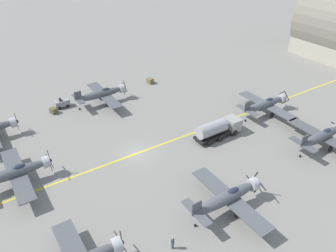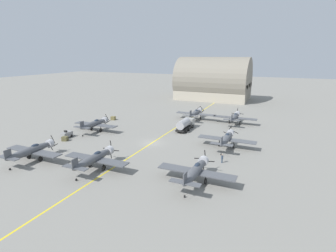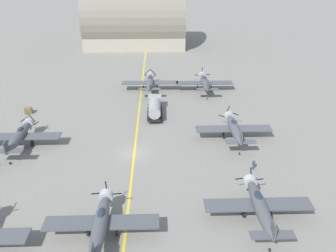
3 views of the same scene
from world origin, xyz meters
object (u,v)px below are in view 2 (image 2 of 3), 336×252
object	(u,v)px
airplane_far_right	(235,117)
hangar	(213,83)
airplane_near_left	(32,150)
fuel_tanker	(185,124)
airplane_far_center	(195,113)
airplane_near_right	(196,171)
airplane_near_center	(95,158)
supply_crate_by_tanker	(65,139)
airplane_mid_right	(226,139)
supply_crate_mid_lane	(113,118)
ground_crew_walking	(222,158)
airplane_mid_left	(95,124)
tow_tractor	(67,134)

from	to	relation	value
airplane_far_right	hangar	world-z (taller)	hangar
airplane_near_left	fuel_tanker	bearing A→B (deg)	58.16
airplane_far_center	airplane_far_right	distance (m)	11.64
hangar	airplane_near_left	bearing A→B (deg)	-98.37
airplane_far_center	airplane_near_right	world-z (taller)	airplane_near_right
airplane_near_center	supply_crate_by_tanker	bearing A→B (deg)	155.53
airplane_mid_right	supply_crate_mid_lane	bearing A→B (deg)	175.11
airplane_near_center	supply_crate_by_tanker	world-z (taller)	airplane_near_center
fuel_tanker	supply_crate_by_tanker	size ratio (longest dim) A/B	6.63
ground_crew_walking	airplane_near_center	bearing A→B (deg)	-148.67
fuel_tanker	ground_crew_walking	world-z (taller)	fuel_tanker
airplane_mid_right	ground_crew_walking	size ratio (longest dim) A/B	7.37
hangar	airplane_far_right	bearing A→B (deg)	-67.20
airplane_mid_left	airplane_near_center	bearing A→B (deg)	-49.60
airplane_mid_left	tow_tractor	distance (m)	7.43
airplane_far_center	ground_crew_walking	size ratio (longest dim) A/B	7.37
airplane_far_center	airplane_far_right	world-z (taller)	airplane_far_right
ground_crew_walking	supply_crate_mid_lane	bearing A→B (deg)	153.02
airplane_near_center	fuel_tanker	distance (m)	29.65
airplane_far_right	fuel_tanker	bearing A→B (deg)	-150.48
airplane_near_left	supply_crate_by_tanker	size ratio (longest dim) A/B	9.94
airplane_near_left	supply_crate_mid_lane	world-z (taller)	airplane_near_left
airplane_near_right	airplane_near_left	world-z (taller)	airplane_near_right
fuel_tanker	hangar	distance (m)	51.84
airplane_far_center	airplane_near_center	xyz separation A→B (m)	(-4.28, -40.74, 0.00)
airplane_near_center	hangar	world-z (taller)	hangar
supply_crate_by_tanker	hangar	bearing A→B (deg)	77.74
airplane_mid_right	hangar	xyz separation A→B (m)	(-18.84, 60.49, 4.92)
airplane_far_center	fuel_tanker	size ratio (longest dim) A/B	1.50
fuel_tanker	tow_tractor	bearing A→B (deg)	-142.65
airplane_far_right	airplane_mid_right	world-z (taller)	airplane_far_right
supply_crate_by_tanker	supply_crate_mid_lane	distance (m)	20.96
airplane_near_right	airplane_mid_right	distance (m)	17.64
airplane_mid_right	supply_crate_mid_lane	world-z (taller)	airplane_mid_right
fuel_tanker	ground_crew_walking	bearing A→B (deg)	-52.27
airplane_mid_right	ground_crew_walking	world-z (taller)	airplane_mid_right
airplane_near_center	airplane_mid_left	distance (m)	23.69
airplane_near_left	airplane_mid_right	xyz separation A→B (m)	(30.90, 21.42, -0.00)
airplane_near_right	airplane_far_right	bearing A→B (deg)	109.25
airplane_near_right	supply_crate_by_tanker	distance (m)	34.14
airplane_mid_left	hangar	bearing A→B (deg)	78.37
airplane_near_right	airplane_far_right	size ratio (longest dim) A/B	1.00
airplane_far_center	supply_crate_by_tanker	bearing A→B (deg)	-130.79
airplane_near_left	fuel_tanker	xyz separation A→B (m)	(18.32, 30.74, -0.50)
airplane_mid_right	fuel_tanker	distance (m)	15.66
airplane_far_center	airplane_near_center	world-z (taller)	airplane_near_center
airplane_near_center	hangar	distance (m)	80.49
airplane_far_center	airplane_near_left	xyz separation A→B (m)	(-17.24, -42.33, 0.00)
airplane_far_right	airplane_near_left	distance (m)	50.88
supply_crate_mid_lane	hangar	size ratio (longest dim) A/B	0.04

